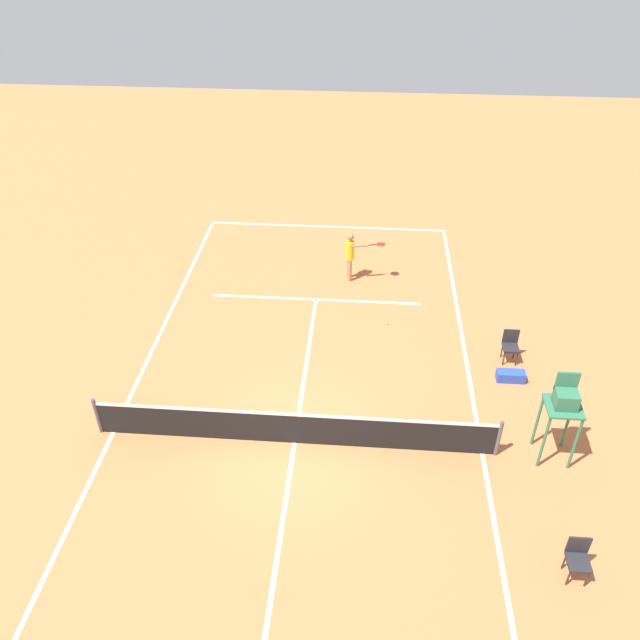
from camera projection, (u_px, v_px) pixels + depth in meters
ground_plane at (294, 443)px, 15.45m from camera, size 60.00×60.00×0.00m
court_lines at (294, 442)px, 15.45m from camera, size 9.15×23.08×0.01m
tennis_net at (294, 428)px, 15.16m from camera, size 9.75×0.10×1.07m
player_serving at (352, 252)px, 21.01m from camera, size 1.33×0.45×1.74m
tennis_ball at (387, 323)px, 19.44m from camera, size 0.07×0.07×0.07m
umpire_chair at (564, 405)px, 14.19m from camera, size 0.80×0.80×2.41m
courtside_chair_near at (578, 557)px, 12.27m from camera, size 0.44×0.46×0.95m
courtside_chair_mid at (511, 345)px, 17.76m from camera, size 0.44×0.46×0.95m
equipment_bag at (511, 376)px, 17.24m from camera, size 0.76×0.32×0.30m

